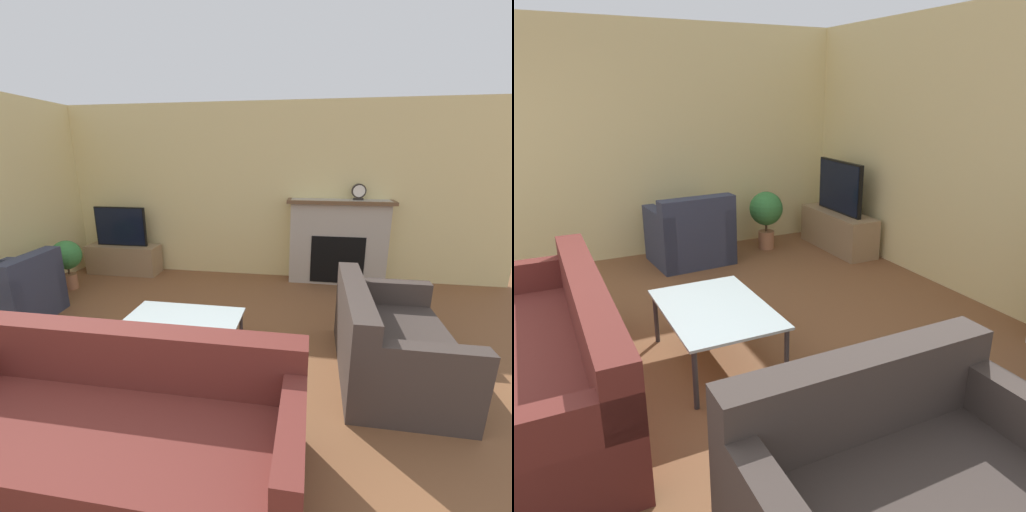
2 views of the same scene
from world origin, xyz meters
TOP-DOWN VIEW (x-y plane):
  - wall_back at (0.00, 4.59)m, footprint 8.45×0.06m
  - fireplace at (1.66, 4.41)m, footprint 1.56×0.37m
  - tv_stand at (-1.85, 4.29)m, footprint 1.19×0.40m
  - tv at (-1.85, 4.28)m, footprint 0.87×0.06m
  - couch_sectional at (0.12, 0.73)m, footprint 2.28×0.94m
  - couch_loveseat at (1.97, 2.05)m, footprint 0.93×1.44m
  - armchair_by_window at (-2.17, 2.44)m, footprint 0.81×0.92m
  - coffee_table at (0.09, 1.91)m, footprint 1.08×0.74m
  - potted_plant at (-2.27, 3.47)m, footprint 0.42×0.42m
  - mantel_clock at (1.91, 4.41)m, footprint 0.21×0.07m

SIDE VIEW (x-z plane):
  - tv_stand at x=-1.85m, z-range 0.00..0.48m
  - couch_sectional at x=0.12m, z-range -0.12..0.70m
  - couch_loveseat at x=1.97m, z-range -0.12..0.70m
  - armchair_by_window at x=-2.17m, z-range -0.11..0.71m
  - coffee_table at x=0.09m, z-range 0.19..0.63m
  - potted_plant at x=-2.27m, z-range 0.11..0.84m
  - fireplace at x=1.66m, z-range 0.03..1.32m
  - tv at x=-1.85m, z-range 0.48..1.12m
  - wall_back at x=0.00m, z-range 0.00..2.70m
  - mantel_clock at x=1.91m, z-range 1.29..1.53m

